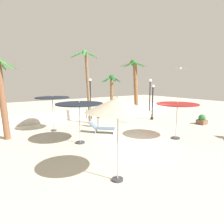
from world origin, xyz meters
TOP-DOWN VIEW (x-y plane):
  - ground_plane at (0.00, 0.00)m, footprint 56.00×56.00m
  - boundary_wall at (0.00, 8.59)m, footprint 25.20×0.30m
  - patio_umbrella_0 at (-4.15, -3.22)m, footprint 2.39×2.39m
  - patio_umbrella_1 at (2.14, -1.08)m, footprint 2.61×2.61m
  - patio_umbrella_2 at (-3.30, 1.64)m, footprint 2.74×2.74m
  - patio_umbrella_3 at (-3.61, 5.40)m, footprint 2.42×2.42m
  - palm_tree_0 at (-0.27, 6.29)m, footprint 2.70×2.48m
  - palm_tree_1 at (3.38, 7.83)m, footprint 2.27×2.24m
  - palm_tree_2 at (5.16, 6.26)m, footprint 2.58×2.70m
  - palm_tree_3 at (-6.89, 5.08)m, footprint 2.50×2.53m
  - lamp_post_0 at (8.10, 7.01)m, footprint 0.37×0.37m
  - lamp_post_1 at (0.96, 7.99)m, footprint 0.29×0.29m
  - lamp_post_2 at (5.56, 4.20)m, footprint 0.29×0.29m
  - lounge_chair_0 at (-1.03, 2.84)m, footprint 1.73×1.71m
  - guest_0 at (-0.35, 4.37)m, footprint 0.29×0.56m
  - seagull_0 at (4.56, 0.55)m, footprint 0.62×0.98m
  - planter at (7.47, 0.27)m, footprint 0.70×0.70m

SIDE VIEW (x-z plane):
  - ground_plane at x=0.00m, z-range 0.00..0.00m
  - planter at x=7.47m, z-range -0.04..0.81m
  - lounge_chair_0 at x=-1.03m, z-range -0.03..0.81m
  - boundary_wall at x=0.00m, z-range 0.00..0.93m
  - guest_0 at x=-0.35m, z-range 0.16..1.77m
  - lamp_post_2 at x=5.56m, z-range 0.12..3.44m
  - lamp_post_1 at x=0.96m, z-range 0.12..4.00m
  - patio_umbrella_1 at x=2.14m, z-range 0.91..3.32m
  - patio_umbrella_2 at x=-3.30m, z-range 0.99..3.50m
  - patio_umbrella_3 at x=-3.61m, z-range 1.06..3.70m
  - lamp_post_0 at x=8.10m, z-range 0.46..4.34m
  - palm_tree_1 at x=3.38m, z-range 0.56..4.86m
  - patio_umbrella_0 at x=-4.15m, z-range 1.27..4.45m
  - palm_tree_3 at x=-6.89m, z-range 0.61..5.86m
  - palm_tree_2 at x=5.16m, z-range 0.64..6.39m
  - palm_tree_0 at x=-0.27m, z-range 0.77..6.97m
  - seagull_0 at x=4.56m, z-range 4.53..4.68m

